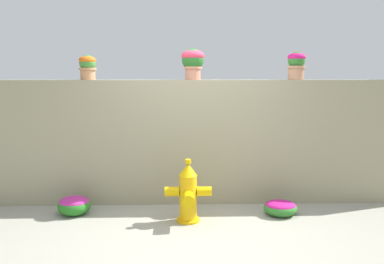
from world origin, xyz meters
TOP-DOWN VIEW (x-y plane):
  - ground_plane at (0.00, 0.00)m, footprint 24.00×24.00m
  - stone_wall at (0.00, 1.23)m, footprint 6.65×0.31m
  - potted_plant_1 at (-1.50, 1.20)m, footprint 0.24×0.24m
  - potted_plant_2 at (-0.01, 1.21)m, footprint 0.33×0.33m
  - potted_plant_3 at (1.47, 1.19)m, footprint 0.26×0.26m
  - fire_hydrant at (-0.09, 0.41)m, footprint 0.60×0.47m
  - flower_bush_left at (1.15, 0.62)m, footprint 0.45×0.41m
  - flower_bush_right at (-1.64, 0.71)m, footprint 0.44×0.40m

SIDE VIEW (x-z plane):
  - ground_plane at x=0.00m, z-range 0.00..0.00m
  - flower_bush_left at x=1.15m, z-range 0.00..0.21m
  - flower_bush_right at x=-1.64m, z-range 0.00..0.26m
  - fire_hydrant at x=-0.09m, z-range -0.04..0.78m
  - stone_wall at x=0.00m, z-range 0.00..1.80m
  - potted_plant_1 at x=-1.50m, z-range 1.83..2.18m
  - potted_plant_3 at x=1.47m, z-range 1.84..2.23m
  - potted_plant_2 at x=-0.01m, z-range 1.85..2.29m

